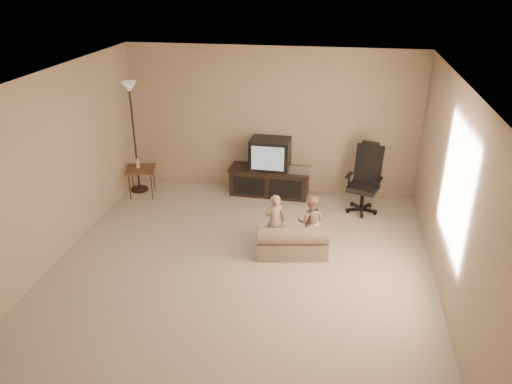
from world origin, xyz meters
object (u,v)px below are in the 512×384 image
(tv_stand, at_px, (270,172))
(child_sofa, at_px, (292,242))
(office_chair, at_px, (364,187))
(toddler_right, at_px, (310,222))
(floor_lamp, at_px, (132,113))
(toddler_left, at_px, (275,221))
(side_table, at_px, (140,169))

(tv_stand, bearing_deg, child_sofa, -71.64)
(office_chair, height_order, child_sofa, office_chair)
(toddler_right, bearing_deg, tv_stand, -65.65)
(floor_lamp, bearing_deg, toddler_right, -24.96)
(office_chair, relative_size, child_sofa, 1.08)
(floor_lamp, relative_size, toddler_left, 2.44)
(floor_lamp, height_order, child_sofa, floor_lamp)
(tv_stand, relative_size, toddler_right, 1.75)
(floor_lamp, bearing_deg, toddler_left, -29.55)
(tv_stand, relative_size, floor_lamp, 0.73)
(tv_stand, bearing_deg, toddler_right, -62.83)
(side_table, xyz_separation_m, toddler_left, (2.50, -1.29, -0.10))
(tv_stand, height_order, office_chair, office_chair)
(office_chair, distance_m, floor_lamp, 4.05)
(tv_stand, xyz_separation_m, office_chair, (1.60, -0.37, -0.01))
(office_chair, xyz_separation_m, child_sofa, (-1.00, -1.58, -0.21))
(toddler_right, bearing_deg, child_sofa, 44.68)
(toddler_left, relative_size, toddler_right, 0.98)
(side_table, distance_m, toddler_right, 3.26)
(office_chair, height_order, toddler_left, office_chair)
(child_sofa, bearing_deg, tv_stand, 96.82)
(floor_lamp, height_order, toddler_left, floor_lamp)
(child_sofa, distance_m, toddler_right, 0.40)
(side_table, bearing_deg, office_chair, 1.31)
(tv_stand, height_order, toddler_right, tv_stand)
(toddler_left, distance_m, toddler_right, 0.50)
(child_sofa, xyz_separation_m, toddler_left, (-0.27, 0.21, 0.21))
(side_table, height_order, child_sofa, side_table)
(toddler_right, bearing_deg, toddler_left, 2.66)
(floor_lamp, height_order, toddler_right, floor_lamp)
(toddler_left, bearing_deg, floor_lamp, -47.07)
(floor_lamp, bearing_deg, office_chair, -1.80)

